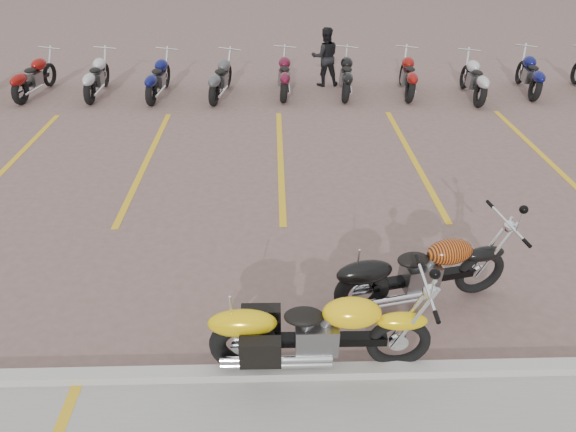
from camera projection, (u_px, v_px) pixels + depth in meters
name	position (u px, v px, depth m)	size (l,w,h in m)	color
ground	(285.00, 272.00, 7.94)	(100.00, 100.00, 0.00)	#755A53
curb	(289.00, 373.00, 6.17)	(60.00, 0.18, 0.12)	#ADAAA3
parking_stripes	(280.00, 158.00, 11.42)	(38.00, 5.50, 0.01)	gold
yellow_cruiser	(315.00, 333.00, 6.08)	(2.42, 0.35, 1.00)	black
flame_cruiser	(417.00, 273.00, 7.09)	(2.31, 0.66, 0.96)	black
person_b	(325.00, 57.00, 15.52)	(0.77, 0.60, 1.59)	black
bg_bike_row	(283.00, 76.00, 14.75)	(17.26, 2.03, 1.10)	black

